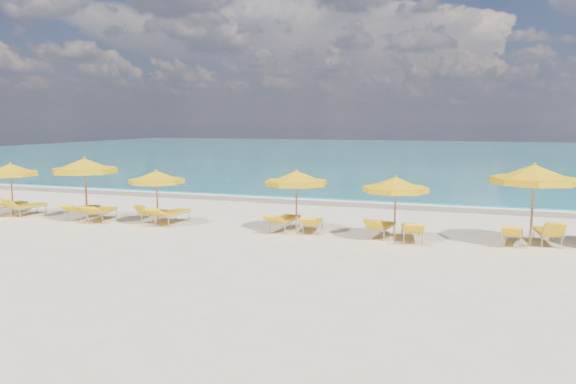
% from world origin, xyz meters
% --- Properties ---
extents(ground_plane, '(120.00, 120.00, 0.00)m').
position_xyz_m(ground_plane, '(0.00, 0.00, 0.00)').
color(ground_plane, beige).
extents(ocean, '(120.00, 80.00, 0.30)m').
position_xyz_m(ocean, '(0.00, 48.00, 0.00)').
color(ocean, '#146A71').
rests_on(ocean, ground).
extents(wet_sand_band, '(120.00, 2.60, 0.01)m').
position_xyz_m(wet_sand_band, '(0.00, 7.40, 0.00)').
color(wet_sand_band, tan).
rests_on(wet_sand_band, ground).
extents(foam_line, '(120.00, 1.20, 0.03)m').
position_xyz_m(foam_line, '(0.00, 8.20, 0.00)').
color(foam_line, white).
rests_on(foam_line, ground).
extents(whitecap_near, '(14.00, 0.36, 0.05)m').
position_xyz_m(whitecap_near, '(-6.00, 17.00, 0.00)').
color(whitecap_near, white).
rests_on(whitecap_near, ground).
extents(whitecap_far, '(18.00, 0.30, 0.05)m').
position_xyz_m(whitecap_far, '(8.00, 24.00, 0.00)').
color(whitecap_far, white).
rests_on(whitecap_far, ground).
extents(umbrella_1, '(2.83, 2.83, 2.19)m').
position_xyz_m(umbrella_1, '(-11.27, -0.53, 1.87)').
color(umbrella_1, '#9A744D').
rests_on(umbrella_1, ground).
extents(umbrella_2, '(3.17, 3.17, 2.50)m').
position_xyz_m(umbrella_2, '(-7.58, -0.56, 2.13)').
color(umbrella_2, '#9A744D').
rests_on(umbrella_2, ground).
extents(umbrella_3, '(2.74, 2.74, 2.09)m').
position_xyz_m(umbrella_3, '(-4.50, -0.42, 1.79)').
color(umbrella_3, '#9A744D').
rests_on(umbrella_3, ground).
extents(umbrella_4, '(2.67, 2.67, 2.22)m').
position_xyz_m(umbrella_4, '(0.83, -0.03, 1.89)').
color(umbrella_4, '#9A744D').
rests_on(umbrella_4, ground).
extents(umbrella_5, '(2.19, 2.19, 2.15)m').
position_xyz_m(umbrella_5, '(4.30, -0.39, 1.83)').
color(umbrella_5, '#9A744D').
rests_on(umbrella_5, ground).
extents(umbrella_6, '(2.65, 2.65, 2.61)m').
position_xyz_m(umbrella_6, '(8.41, 0.25, 2.23)').
color(umbrella_6, '#9A744D').
rests_on(umbrella_6, ground).
extents(lounger_1_left, '(0.76, 1.99, 0.76)m').
position_xyz_m(lounger_1_left, '(-11.80, -0.29, 0.23)').
color(lounger_1_left, '#A5A8AD').
rests_on(lounger_1_left, ground).
extents(lounger_1_right, '(0.90, 1.90, 0.87)m').
position_xyz_m(lounger_1_right, '(-10.75, -0.29, 0.23)').
color(lounger_1_right, '#A5A8AD').
rests_on(lounger_1_right, ground).
extents(lounger_2_left, '(0.82, 2.02, 0.75)m').
position_xyz_m(lounger_2_left, '(-8.06, -0.18, 0.23)').
color(lounger_2_left, '#A5A8AD').
rests_on(lounger_2_left, ground).
extents(lounger_2_right, '(0.98, 2.03, 0.75)m').
position_xyz_m(lounger_2_right, '(-7.03, -0.35, 0.23)').
color(lounger_2_right, '#A5A8AD').
rests_on(lounger_2_right, ground).
extents(lounger_3_left, '(0.79, 1.64, 0.78)m').
position_xyz_m(lounger_3_left, '(-4.98, 0.16, 0.20)').
color(lounger_3_left, '#A5A8AD').
rests_on(lounger_3_left, ground).
extents(lounger_3_right, '(0.85, 2.11, 0.78)m').
position_xyz_m(lounger_3_right, '(-4.14, -0.04, 0.24)').
color(lounger_3_right, '#A5A8AD').
rests_on(lounger_3_right, ground).
extents(lounger_4_left, '(0.82, 2.07, 0.75)m').
position_xyz_m(lounger_4_left, '(0.32, 0.18, 0.24)').
color(lounger_4_left, '#A5A8AD').
rests_on(lounger_4_left, ground).
extents(lounger_4_right, '(0.73, 1.72, 0.68)m').
position_xyz_m(lounger_4_right, '(1.37, 0.19, 0.20)').
color(lounger_4_right, '#A5A8AD').
rests_on(lounger_4_right, ground).
extents(lounger_5_left, '(0.86, 1.89, 0.78)m').
position_xyz_m(lounger_5_left, '(3.78, 0.16, 0.22)').
color(lounger_5_left, '#A5A8AD').
rests_on(lounger_5_left, ground).
extents(lounger_5_right, '(0.97, 2.03, 0.79)m').
position_xyz_m(lounger_5_right, '(4.82, -0.11, 0.23)').
color(lounger_5_right, '#A5A8AD').
rests_on(lounger_5_right, ground).
extents(lounger_6_left, '(0.74, 1.82, 0.75)m').
position_xyz_m(lounger_6_left, '(7.90, 0.43, 0.22)').
color(lounger_6_left, '#A5A8AD').
rests_on(lounger_6_left, ground).
extents(lounger_6_right, '(0.81, 1.87, 0.90)m').
position_xyz_m(lounger_6_right, '(8.95, 0.72, 0.23)').
color(lounger_6_right, '#A5A8AD').
rests_on(lounger_6_right, ground).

